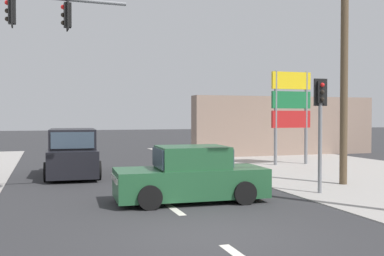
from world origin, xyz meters
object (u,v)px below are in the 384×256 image
sedan_crossing_left (191,177)px  suv_oncoming_near (73,154)px  shopping_plaza_sign (291,104)px  pedestal_signal_right_kerb (320,116)px  utility_pole_midground_right (342,22)px

sedan_crossing_left → suv_oncoming_near: 7.15m
shopping_plaza_sign → sedan_crossing_left: (-7.63, -7.50, -2.28)m
pedestal_signal_right_kerb → sedan_crossing_left: bearing=179.3°
sedan_crossing_left → suv_oncoming_near: (-2.85, 6.55, 0.18)m
suv_oncoming_near → utility_pole_midground_right: bearing=-31.2°
utility_pole_midground_right → pedestal_signal_right_kerb: 3.88m
utility_pole_midground_right → suv_oncoming_near: (-8.76, 5.32, -4.77)m
utility_pole_midground_right → shopping_plaza_sign: bearing=74.6°
utility_pole_midground_right → suv_oncoming_near: utility_pole_midground_right is taller
utility_pole_midground_right → suv_oncoming_near: size_ratio=2.29×
pedestal_signal_right_kerb → shopping_plaza_sign: size_ratio=0.77×
sedan_crossing_left → pedestal_signal_right_kerb: bearing=-0.7°
suv_oncoming_near → shopping_plaza_sign: bearing=5.1°
shopping_plaza_sign → sedan_crossing_left: bearing=-135.5°
utility_pole_midground_right → shopping_plaza_sign: 7.02m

